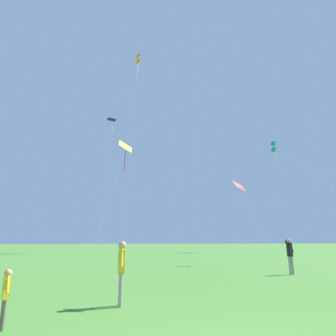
{
  "coord_description": "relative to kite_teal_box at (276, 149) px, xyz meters",
  "views": [
    {
      "loc": [
        -1.78,
        -3.17,
        1.6
      ],
      "look_at": [
        6.69,
        35.04,
        11.52
      ],
      "focal_mm": 31.0,
      "sensor_mm": 36.0,
      "label": 1
    }
  ],
  "objects": [
    {
      "name": "person_near_tree",
      "position": [
        -4.61,
        -7.22,
        -8.13
      ],
      "size": [
        0.56,
        0.25,
        1.75
      ],
      "color": "gray",
      "rests_on": "ground_plane"
    },
    {
      "name": "person_foreground_watcher",
      "position": [
        -13.35,
        -12.66,
        -8.21
      ],
      "size": [
        0.22,
        0.52,
        1.61
      ],
      "color": "gray",
      "rests_on": "ground_plane"
    },
    {
      "name": "kite_yellow_diamond",
      "position": [
        -10.98,
        25.04,
        6.59
      ],
      "size": [
        5.13,
        11.92,
        17.93
      ],
      "color": "yellow",
      "rests_on": "ground_plane"
    },
    {
      "name": "kite_red_high",
      "position": [
        7.42,
        22.02,
        0.59
      ],
      "size": [
        2.24,
        10.93,
        11.28
      ],
      "color": "red",
      "rests_on": "ground_plane"
    },
    {
      "name": "kite_teal_box",
      "position": [
        0.0,
        0.0,
        0.0
      ],
      "size": [
        3.16,
        10.11,
        9.87
      ],
      "color": "teal",
      "rests_on": "ground_plane"
    },
    {
      "name": "person_child_small",
      "position": [
        -15.62,
        -14.25,
        -8.53
      ],
      "size": [
        0.19,
        0.34,
        1.08
      ],
      "color": "#665B4C",
      "rests_on": "ground_plane"
    },
    {
      "name": "kite_black_large",
      "position": [
        -13.41,
        24.06,
        10.6
      ],
      "size": [
        1.65,
        4.58,
        21.48
      ],
      "color": "black",
      "rests_on": "ground_plane"
    },
    {
      "name": "kite_orange_box",
      "position": [
        -10.2,
        15.79,
        17.47
      ],
      "size": [
        1.92,
        5.55,
        27.74
      ],
      "color": "orange",
      "rests_on": "ground_plane"
    }
  ]
}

